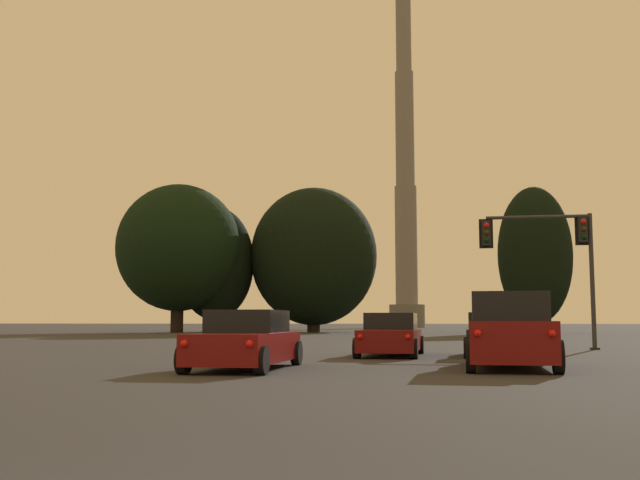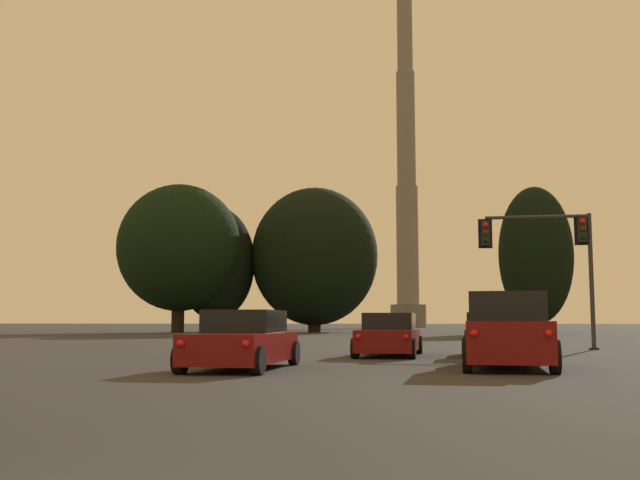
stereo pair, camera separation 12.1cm
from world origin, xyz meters
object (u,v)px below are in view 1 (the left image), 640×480
Objects in this scene: sedan_left_lane_second at (246,341)px; traffic_light_overhead_right at (553,246)px; sedan_center_lane_front at (391,336)px; smokestack at (405,180)px; hatchback_right_lane_front at (493,336)px; suv_right_lane_second at (509,332)px.

traffic_light_overhead_right reaches higher than sedan_left_lane_second.
sedan_center_lane_front is 0.07× the size of smokestack.
hatchback_right_lane_front is 8.06m from traffic_light_overhead_right.
smokestack is (-7.45, 108.51, 24.43)m from suv_right_lane_second.
smokestack is (-4.12, 102.49, 24.66)m from sedan_center_lane_front.
suv_right_lane_second is 6.50m from sedan_left_lane_second.
hatchback_right_lane_front reaches higher than sedan_center_lane_front.
sedan_center_lane_front is (-3.33, 6.01, -0.23)m from suv_right_lane_second.
traffic_light_overhead_right is 0.09× the size of smokestack.
hatchback_right_lane_front is 0.06× the size of smokestack.
smokestack is at bearing 93.63° from sedan_center_lane_front.
suv_right_lane_second is at bearing -103.06° from traffic_light_overhead_right.
sedan_center_lane_front is at bearing -133.11° from traffic_light_overhead_right.
suv_right_lane_second is 0.89× the size of traffic_light_overhead_right.
suv_right_lane_second is 6.88m from sedan_center_lane_front.
traffic_light_overhead_right reaches higher than sedan_center_lane_front.
traffic_light_overhead_right is (2.95, 12.72, 3.34)m from suv_right_lane_second.
traffic_light_overhead_right reaches higher than hatchback_right_lane_front.
smokestack is at bearing 95.94° from hatchback_right_lane_front.
smokestack is (-10.40, 95.79, 21.09)m from traffic_light_overhead_right.
suv_right_lane_second reaches higher than sedan_left_lane_second.
sedan_left_lane_second is (-6.36, -7.48, 0.00)m from hatchback_right_lane_front.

